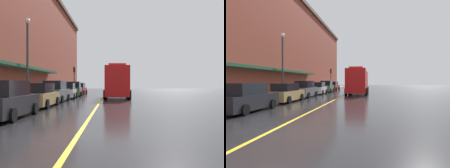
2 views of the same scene
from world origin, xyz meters
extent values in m
plane|color=#232326|center=(0.00, 25.00, 0.00)|extent=(112.00, 112.00, 0.00)
cube|color=gray|center=(-6.20, 25.00, 0.07)|extent=(2.40, 70.00, 0.15)
cube|color=gold|center=(0.00, 25.00, 0.00)|extent=(0.16, 70.00, 0.01)
cube|color=brown|center=(-11.87, 24.00, 7.48)|extent=(8.94, 64.00, 14.96)
cube|color=#472D23|center=(-7.25, 24.00, 14.66)|extent=(0.40, 64.00, 0.60)
cube|color=#19472D|center=(-6.85, 16.00, 3.10)|extent=(1.20, 22.40, 0.24)
cube|color=black|center=(-3.98, 4.35, 0.62)|extent=(1.89, 4.93, 0.88)
cube|color=black|center=(-3.98, 4.10, 1.42)|extent=(1.67, 2.72, 0.72)
cylinder|color=black|center=(-4.87, 5.88, 0.32)|extent=(0.23, 0.64, 0.64)
cylinder|color=black|center=(-3.04, 5.85, 0.32)|extent=(0.23, 0.64, 0.64)
cylinder|color=black|center=(-3.09, 2.81, 0.32)|extent=(0.23, 0.64, 0.64)
cube|color=#A5844C|center=(-3.97, 10.35, 0.59)|extent=(1.78, 4.88, 0.82)
cube|color=black|center=(-3.97, 10.10, 1.34)|extent=(1.58, 2.69, 0.67)
cylinder|color=black|center=(-4.83, 11.87, 0.32)|extent=(0.23, 0.64, 0.64)
cylinder|color=black|center=(-3.08, 11.84, 0.32)|extent=(0.23, 0.64, 0.64)
cylinder|color=black|center=(-4.86, 8.85, 0.32)|extent=(0.23, 0.64, 0.64)
cylinder|color=black|center=(-3.12, 8.83, 0.32)|extent=(0.23, 0.64, 0.64)
cube|color=#595B60|center=(-4.01, 15.72, 0.65)|extent=(1.84, 4.45, 0.95)
cube|color=black|center=(-4.01, 15.50, 1.51)|extent=(1.61, 2.46, 0.77)
cylinder|color=black|center=(-4.83, 17.11, 0.32)|extent=(0.24, 0.65, 0.64)
cylinder|color=black|center=(-3.10, 17.06, 0.32)|extent=(0.24, 0.65, 0.64)
cylinder|color=black|center=(-4.91, 14.39, 0.32)|extent=(0.24, 0.65, 0.64)
cylinder|color=black|center=(-3.19, 14.33, 0.32)|extent=(0.24, 0.65, 0.64)
cube|color=silver|center=(-3.88, 21.13, 0.60)|extent=(1.87, 4.18, 0.84)
cube|color=black|center=(-3.88, 20.92, 1.36)|extent=(1.63, 2.32, 0.69)
cylinder|color=black|center=(-4.80, 22.37, 0.32)|extent=(0.24, 0.65, 0.64)
cylinder|color=black|center=(-3.06, 22.44, 0.32)|extent=(0.24, 0.65, 0.64)
cylinder|color=black|center=(-4.70, 19.82, 0.32)|extent=(0.24, 0.65, 0.64)
cylinder|color=black|center=(-2.97, 19.89, 0.32)|extent=(0.24, 0.65, 0.64)
cube|color=#2D5133|center=(-3.89, 26.49, 0.65)|extent=(1.93, 4.36, 0.95)
cube|color=black|center=(-3.88, 26.28, 1.51)|extent=(1.68, 2.42, 0.78)
cylinder|color=black|center=(-4.83, 27.79, 0.32)|extent=(0.24, 0.65, 0.64)
cylinder|color=black|center=(-3.04, 27.86, 0.32)|extent=(0.24, 0.65, 0.64)
cylinder|color=black|center=(-4.74, 25.13, 0.32)|extent=(0.24, 0.65, 0.64)
cylinder|color=black|center=(-2.94, 25.19, 0.32)|extent=(0.24, 0.65, 0.64)
cube|color=maroon|center=(-3.91, 32.04, 0.61)|extent=(1.97, 4.55, 0.86)
cube|color=black|center=(-3.92, 31.81, 1.39)|extent=(1.72, 2.52, 0.71)
cylinder|color=black|center=(-4.79, 33.46, 0.32)|extent=(0.24, 0.65, 0.64)
cylinder|color=black|center=(-2.95, 33.40, 0.32)|extent=(0.24, 0.65, 0.64)
cylinder|color=black|center=(-4.88, 30.67, 0.32)|extent=(0.24, 0.65, 0.64)
cylinder|color=black|center=(-3.03, 30.62, 0.32)|extent=(0.24, 0.65, 0.64)
cube|color=red|center=(1.61, 19.01, 1.89)|extent=(2.55, 2.31, 3.18)
cube|color=red|center=(1.65, 23.26, 1.76)|extent=(2.58, 5.59, 2.92)
cube|color=red|center=(1.61, 19.01, 3.60)|extent=(1.78, 0.62, 0.24)
cylinder|color=black|center=(2.89, 19.08, 0.50)|extent=(0.31, 1.00, 1.00)
cylinder|color=black|center=(0.33, 19.10, 0.50)|extent=(0.31, 1.00, 1.00)
cylinder|color=black|center=(2.92, 22.55, 0.50)|extent=(0.31, 1.00, 1.00)
cylinder|color=black|center=(0.36, 22.58, 0.50)|extent=(0.31, 1.00, 1.00)
cylinder|color=black|center=(2.94, 24.80, 0.50)|extent=(0.31, 1.00, 1.00)
cylinder|color=black|center=(0.38, 24.83, 0.50)|extent=(0.31, 1.00, 1.00)
cylinder|color=#4C4C51|center=(-5.35, 30.32, 0.68)|extent=(0.07, 0.07, 1.05)
cube|color=black|center=(-5.35, 30.32, 1.34)|extent=(0.14, 0.18, 0.28)
cylinder|color=#4C4C51|center=(-5.35, 12.06, 0.68)|extent=(0.07, 0.07, 1.05)
cube|color=black|center=(-5.35, 12.06, 1.34)|extent=(0.14, 0.18, 0.28)
cylinder|color=#33383D|center=(-5.95, 13.83, 3.40)|extent=(0.18, 0.18, 6.50)
sphere|color=white|center=(-5.95, 13.83, 6.87)|extent=(0.44, 0.44, 0.44)
cylinder|color=#232326|center=(-5.30, 36.65, 1.85)|extent=(0.14, 0.14, 3.40)
cube|color=black|center=(-5.30, 36.65, 4.00)|extent=(0.28, 0.36, 0.90)
sphere|color=red|center=(-5.14, 36.65, 4.30)|extent=(0.16, 0.16, 0.16)
sphere|color=gold|center=(-5.14, 36.65, 4.00)|extent=(0.16, 0.16, 0.16)
sphere|color=green|center=(-5.14, 36.65, 3.70)|extent=(0.16, 0.16, 0.16)
camera|label=1|loc=(1.07, -8.31, 1.64)|focal=42.81mm
camera|label=2|loc=(3.84, -7.49, 1.93)|focal=33.30mm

